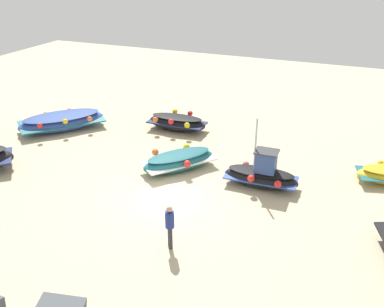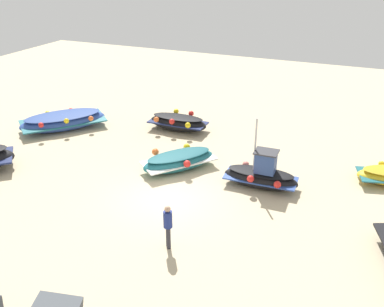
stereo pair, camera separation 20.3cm
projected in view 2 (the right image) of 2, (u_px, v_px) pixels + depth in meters
The scene contains 6 objects.
ground_plane at pixel (167, 198), 18.56m from camera, with size 55.16×55.16×0.00m, color beige.
fishing_boat_2 at pixel (179, 161), 20.87m from camera, with size 3.39×3.78×0.96m.
fishing_boat_3 at pixel (178, 122), 25.43m from camera, with size 3.53×2.03×1.01m.
fishing_boat_4 at pixel (63, 121), 25.61m from camera, with size 4.73×5.08×1.07m.
fishing_boat_6 at pixel (261, 175), 19.25m from camera, with size 3.38×1.72×3.25m.
person_walking at pixel (168, 224), 15.11m from camera, with size 0.32×0.32×1.71m.
Camera 2 is at (-7.27, 14.27, 9.63)m, focal length 40.53 mm.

